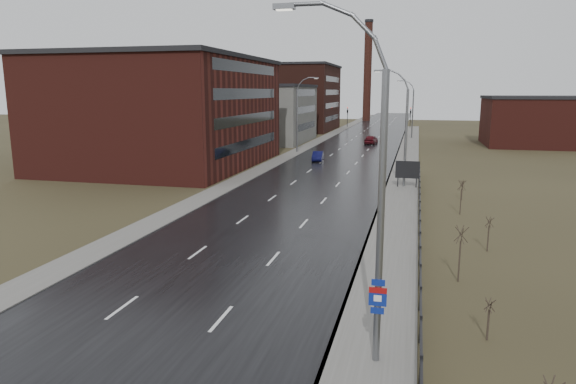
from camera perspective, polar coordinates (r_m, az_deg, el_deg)
The scene contains 25 objects.
ground at distance 19.89m, azimuth -18.36°, elevation -17.43°, with size 320.00×320.00×0.00m, color #2D2819.
road at distance 75.78m, azimuth 6.56°, elevation 4.05°, with size 14.00×300.00×0.06m, color black.
sidewalk_right at distance 50.43m, azimuth 12.47°, elevation 0.35°, with size 3.20×180.00×0.18m, color #595651.
curb_right at distance 50.49m, azimuth 10.75°, elevation 0.43°, with size 0.16×180.00×0.18m, color slate.
sidewalk_left at distance 77.27m, azimuth 0.51°, elevation 4.28°, with size 2.40×260.00×0.12m, color #595651.
warehouse_near at distance 67.11m, azimuth -13.40°, elevation 8.68°, with size 22.44×28.56×13.50m.
warehouse_mid at distance 96.74m, azimuth -2.65°, elevation 8.75°, with size 16.32×20.40×10.50m.
warehouse_far at distance 126.89m, azimuth -0.90°, elevation 10.47°, with size 26.52×24.48×15.50m.
building_right at distance 98.84m, azimuth 26.25°, elevation 7.10°, with size 18.36×16.32×8.50m.
smokestack at distance 165.43m, azimuth 8.84°, elevation 13.19°, with size 2.70×2.70×30.70m.
streetlight_main at distance 16.93m, azimuth 9.26°, elevation -0.13°, with size 3.91×0.29×12.11m.
streetlight_right_mid at distance 50.70m, azimuth 12.67°, elevation 6.95°, with size 3.36×0.28×11.35m.
streetlight_left at distance 78.62m, azimuth 1.22°, elevation 8.63°, with size 3.36×0.28×11.35m.
streetlight_right_far at distance 104.63m, azimuth 13.54°, elevation 8.96°, with size 3.36×0.28×11.35m.
guardrail at distance 33.99m, azimuth 14.47°, elevation -3.88°, with size 0.10×53.05×1.10m.
shrub_b at distance 21.36m, azimuth 21.39°, elevation -12.94°, with size 0.40×0.42×1.67m.
shrub_c at distance 26.80m, azimuth 18.56°, elevation -6.37°, with size 0.67×0.71×2.86m.
shrub_d at distance 32.46m, azimuth 21.39°, elevation -4.28°, with size 0.50×0.53×2.10m.
shrub_e at distance 41.33m, azimuth 18.67°, elevation -0.45°, with size 0.63×0.67×2.68m.
shrub_f at distance 46.80m, azimuth 18.78°, elevation 0.23°, with size 0.42×0.45×1.76m.
billboard at distance 50.70m, azimuth 13.14°, elevation 2.35°, with size 2.29×0.17×2.73m.
traffic_light_left at distance 135.82m, azimuth 6.64°, elevation 9.11°, with size 0.58×2.73×5.30m.
traffic_light_right at distance 134.66m, azimuth 13.48°, elevation 8.86°, with size 0.58×2.73×5.30m.
car_near at distance 69.36m, azimuth 3.34°, elevation 3.96°, with size 1.35×3.88×1.28m, color #0B0C39.
car_far at distance 92.57m, azimuth 9.22°, elevation 5.75°, with size 1.89×4.70×1.60m, color #480C13.
Camera 1 is at (9.82, -14.56, 9.34)m, focal length 32.00 mm.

